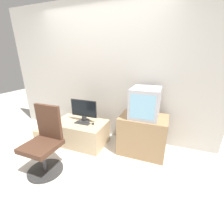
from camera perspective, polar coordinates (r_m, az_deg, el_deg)
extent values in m
plane|color=beige|center=(2.50, -16.11, -20.88)|extent=(12.00, 12.00, 0.00)
cube|color=beige|center=(3.05, -3.30, 14.37)|extent=(4.40, 0.05, 2.60)
cube|color=#CCB289|center=(3.02, -11.90, -7.62)|extent=(0.99, 0.61, 0.45)
cube|color=#A37F56|center=(2.69, 11.55, -8.42)|extent=(0.79, 0.55, 0.68)
cylinder|color=#2D2D2D|center=(2.93, -10.48, -3.29)|extent=(0.22, 0.22, 0.02)
cylinder|color=#2D2D2D|center=(2.91, -10.55, -2.27)|extent=(0.09, 0.09, 0.09)
cube|color=#2D2D2D|center=(2.84, -10.74, 1.39)|extent=(0.53, 0.01, 0.32)
cube|color=black|center=(2.84, -10.80, 1.35)|extent=(0.50, 0.02, 0.30)
cube|color=#2D2D2D|center=(2.85, -11.19, -4.14)|extent=(0.30, 0.12, 0.01)
ellipsoid|color=black|center=(2.76, -7.30, -4.45)|extent=(0.05, 0.04, 0.03)
cube|color=#B7B7BC|center=(2.49, 12.52, 3.57)|extent=(0.45, 0.53, 0.48)
cube|color=#8CC6E5|center=(2.24, 11.44, 1.80)|extent=(0.37, 0.01, 0.38)
cylinder|color=#333333|center=(2.61, -23.93, -19.60)|extent=(0.50, 0.50, 0.03)
cylinder|color=#4C4C51|center=(2.49, -24.61, -16.01)|extent=(0.05, 0.05, 0.37)
cube|color=#513323|center=(2.37, -25.39, -11.67)|extent=(0.46, 0.46, 0.07)
cube|color=#513323|center=(2.37, -22.96, -3.39)|extent=(0.41, 0.05, 0.51)
cube|color=#D1B27F|center=(3.21, -24.93, -8.70)|extent=(0.23, 0.20, 0.32)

